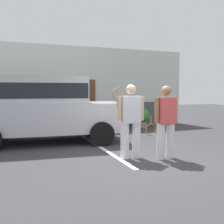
% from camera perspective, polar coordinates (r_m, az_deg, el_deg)
% --- Properties ---
extents(ground_plane, '(40.00, 40.00, 0.00)m').
position_cam_1_polar(ground_plane, '(6.37, 6.37, -10.21)').
color(ground_plane, '#38383A').
extents(parking_stripe_1, '(0.12, 4.40, 0.01)m').
position_cam_1_polar(parking_stripe_1, '(7.53, -2.19, -7.83)').
color(parking_stripe_1, silver).
rests_on(parking_stripe_1, ground_plane).
extents(house_frontage, '(9.95, 0.40, 3.51)m').
position_cam_1_polar(house_frontage, '(11.50, -6.80, 4.73)').
color(house_frontage, silver).
rests_on(house_frontage, ground_plane).
extents(parked_suv, '(4.78, 2.56, 2.05)m').
position_cam_1_polar(parked_suv, '(8.46, -14.72, 1.21)').
color(parked_suv, '#B7B7BC').
rests_on(parked_suv, ground_plane).
extents(tennis_player_man, '(0.78, 0.33, 1.78)m').
position_cam_1_polar(tennis_player_man, '(6.32, 4.04, -1.74)').
color(tennis_player_man, white).
rests_on(tennis_player_man, ground_plane).
extents(tennis_player_woman, '(0.91, 0.32, 1.75)m').
position_cam_1_polar(tennis_player_woman, '(6.39, 11.54, -1.98)').
color(tennis_player_woman, white).
rests_on(tennis_player_woman, ground_plane).
extents(potted_plant_by_porch, '(0.67, 0.67, 0.88)m').
position_cam_1_polar(potted_plant_by_porch, '(11.62, 6.53, -1.02)').
color(potted_plant_by_porch, gray).
rests_on(potted_plant_by_porch, ground_plane).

